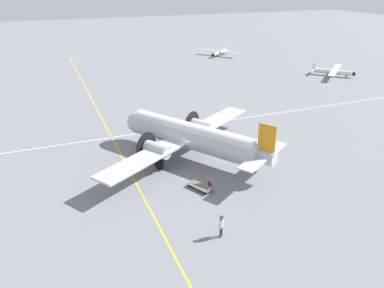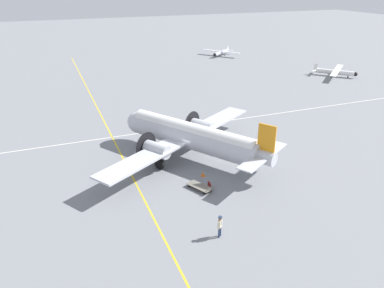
# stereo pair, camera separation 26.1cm
# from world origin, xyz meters

# --- Properties ---
(ground_plane) EXTENTS (300.00, 300.00, 0.00)m
(ground_plane) POSITION_xyz_m (0.00, 0.00, 0.00)
(ground_plane) COLOR slate
(apron_line_eastwest) EXTENTS (120.00, 0.16, 0.01)m
(apron_line_eastwest) POSITION_xyz_m (0.00, -6.77, 0.00)
(apron_line_eastwest) COLOR gold
(apron_line_eastwest) RESTS_ON ground_plane
(apron_line_northsouth) EXTENTS (0.16, 120.00, 0.01)m
(apron_line_northsouth) POSITION_xyz_m (-8.66, 0.00, 0.00)
(apron_line_northsouth) COLOR silver
(apron_line_northsouth) RESTS_ON ground_plane
(airliner_main) EXTENTS (17.38, 20.53, 5.62)m
(airliner_main) POSITION_xyz_m (-0.34, -0.21, 2.47)
(airliner_main) COLOR silver
(airliner_main) RESTS_ON ground_plane
(crew_foreground) EXTENTS (0.41, 0.49, 1.75)m
(crew_foreground) POSITION_xyz_m (12.84, -2.90, 1.10)
(crew_foreground) COLOR navy
(crew_foreground) RESTS_ON ground_plane
(suitcase_near_door) EXTENTS (0.47, 0.13, 0.53)m
(suitcase_near_door) POSITION_xyz_m (6.14, -0.75, 0.25)
(suitcase_near_door) COLOR maroon
(suitcase_near_door) RESTS_ON ground_plane
(baggage_cart) EXTENTS (2.60, 1.98, 0.56)m
(baggage_cart) POSITION_xyz_m (6.13, -1.67, 0.28)
(baggage_cart) COLOR #6B665B
(baggage_cart) RESTS_ON ground_plane
(light_aircraft_distant) EXTENTS (8.28, 8.82, 2.06)m
(light_aircraft_distant) POSITION_xyz_m (-22.77, 38.45, 0.85)
(light_aircraft_distant) COLOR white
(light_aircraft_distant) RESTS_ON ground_plane
(light_aircraft_taxiing) EXTENTS (8.55, 7.42, 1.92)m
(light_aircraft_taxiing) POSITION_xyz_m (-49.04, 26.88, 0.81)
(light_aircraft_taxiing) COLOR #B7BCC6
(light_aircraft_taxiing) RESTS_ON ground_plane
(traffic_cone) EXTENTS (0.37, 0.37, 0.49)m
(traffic_cone) POSITION_xyz_m (4.00, -0.46, 0.23)
(traffic_cone) COLOR orange
(traffic_cone) RESTS_ON ground_plane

